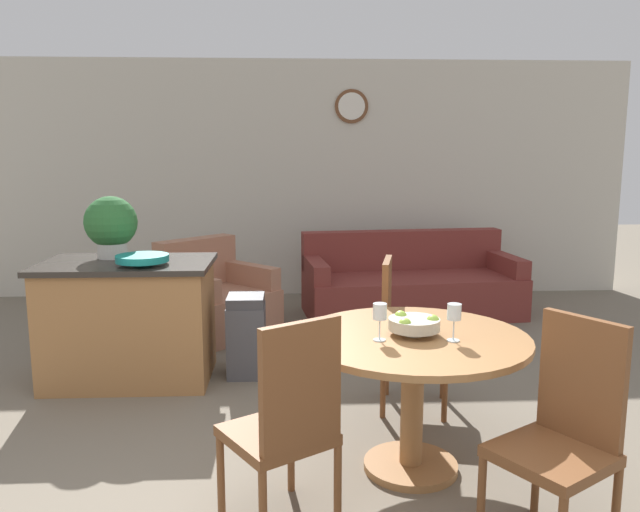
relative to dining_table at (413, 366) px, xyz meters
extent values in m
cube|color=beige|center=(-0.70, 4.21, 0.78)|extent=(8.00, 0.06, 2.70)
cylinder|color=brown|center=(0.08, 4.17, 1.60)|extent=(0.38, 0.02, 0.38)
cylinder|color=white|center=(0.08, 4.16, 1.60)|extent=(0.30, 0.01, 0.30)
cylinder|color=#9E6B3D|center=(0.00, 0.00, -0.55)|extent=(0.50, 0.50, 0.04)
cylinder|color=#9E6B3D|center=(0.00, 0.00, -0.20)|extent=(0.12, 0.12, 0.67)
cylinder|color=#9E6B3D|center=(0.00, 0.00, 0.15)|extent=(1.19, 1.19, 0.03)
cylinder|color=brown|center=(-0.96, -0.39, -0.37)|extent=(0.04, 0.04, 0.40)
cylinder|color=brown|center=(-0.64, -0.18, -0.37)|extent=(0.04, 0.04, 0.40)
cylinder|color=brown|center=(-0.43, -0.50, -0.37)|extent=(0.04, 0.04, 0.40)
cube|color=brown|center=(-0.69, -0.44, -0.15)|extent=(0.58, 0.58, 0.05)
cube|color=brown|center=(-0.59, -0.60, 0.14)|extent=(0.35, 0.24, 0.54)
cylinder|color=brown|center=(0.18, -0.64, -0.37)|extent=(0.04, 0.04, 0.40)
cylinder|color=brown|center=(0.71, -0.75, -0.37)|extent=(0.04, 0.04, 0.40)
cylinder|color=brown|center=(0.50, -0.43, -0.37)|extent=(0.04, 0.04, 0.40)
cube|color=brown|center=(0.44, -0.69, -0.15)|extent=(0.58, 0.58, 0.05)
cube|color=brown|center=(0.60, -0.59, 0.14)|extent=(0.24, 0.35, 0.54)
cylinder|color=brown|center=(0.41, 0.95, -0.37)|extent=(0.04, 0.04, 0.40)
cylinder|color=brown|center=(0.32, 0.58, -0.37)|extent=(0.04, 0.04, 0.40)
cylinder|color=brown|center=(0.03, 1.03, -0.37)|extent=(0.04, 0.04, 0.40)
cylinder|color=brown|center=(-0.05, 0.66, -0.37)|extent=(0.04, 0.04, 0.40)
cube|color=brown|center=(0.18, 0.81, -0.15)|extent=(0.50, 0.50, 0.05)
cube|color=brown|center=(-0.01, 0.85, 0.14)|extent=(0.12, 0.39, 0.54)
cylinder|color=#B7B29E|center=(0.00, 0.00, 0.18)|extent=(0.10, 0.10, 0.03)
cylinder|color=#B7B29E|center=(0.00, 0.00, 0.23)|extent=(0.26, 0.26, 0.06)
sphere|color=#99C142|center=(0.09, -0.02, 0.24)|extent=(0.07, 0.07, 0.07)
sphere|color=#99C142|center=(-0.06, 0.08, 0.24)|extent=(0.07, 0.07, 0.07)
sphere|color=#99C142|center=(-0.06, -0.07, 0.24)|extent=(0.07, 0.07, 0.07)
cylinder|color=silver|center=(-0.19, -0.08, 0.17)|extent=(0.06, 0.06, 0.01)
cylinder|color=silver|center=(-0.19, -0.08, 0.23)|extent=(0.01, 0.01, 0.10)
cylinder|color=silver|center=(-0.19, -0.08, 0.32)|extent=(0.07, 0.07, 0.08)
cylinder|color=silver|center=(0.18, -0.11, 0.17)|extent=(0.06, 0.06, 0.01)
cylinder|color=silver|center=(0.18, -0.11, 0.23)|extent=(0.01, 0.01, 0.10)
cylinder|color=silver|center=(0.18, -0.11, 0.32)|extent=(0.07, 0.07, 0.08)
cube|color=#9E6B3D|center=(-1.81, 1.42, -0.15)|extent=(1.16, 0.71, 0.85)
cube|color=#2D2823|center=(-1.81, 1.42, 0.30)|extent=(1.22, 0.77, 0.04)
cylinder|color=teal|center=(-1.66, 1.28, 0.33)|extent=(0.13, 0.13, 0.02)
cylinder|color=teal|center=(-1.66, 1.28, 0.36)|extent=(0.37, 0.37, 0.05)
cylinder|color=beige|center=(-1.96, 1.59, 0.38)|extent=(0.22, 0.22, 0.12)
sphere|color=#2D6B33|center=(-1.96, 1.59, 0.58)|extent=(0.39, 0.39, 0.39)
cube|color=#47474C|center=(-0.97, 1.48, -0.30)|extent=(0.28, 0.32, 0.54)
cube|color=#3C3C41|center=(-0.97, 1.48, 0.00)|extent=(0.27, 0.30, 0.07)
cube|color=maroon|center=(0.62, 3.15, -0.36)|extent=(2.26, 1.18, 0.42)
cube|color=maroon|center=(0.57, 3.52, 0.05)|extent=(2.18, 0.45, 0.41)
cube|color=maroon|center=(-0.38, 3.04, -0.27)|extent=(0.26, 0.88, 0.61)
cube|color=maroon|center=(1.61, 3.27, -0.27)|extent=(0.26, 0.88, 0.61)
cube|color=#A87056|center=(-1.29, 2.61, -0.37)|extent=(1.20, 1.20, 0.40)
cube|color=#A87056|center=(-1.53, 2.85, 0.06)|extent=(0.72, 0.73, 0.46)
cube|color=#A87056|center=(-1.54, 2.36, -0.27)|extent=(0.66, 0.65, 0.61)
cube|color=#A87056|center=(-1.05, 2.86, -0.27)|extent=(0.66, 0.65, 0.61)
camera|label=1|loc=(-0.63, -3.06, 1.10)|focal=35.00mm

